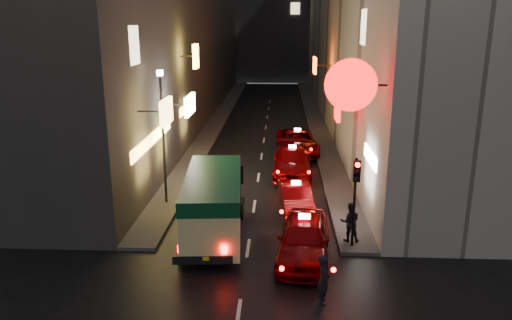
% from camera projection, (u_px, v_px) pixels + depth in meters
% --- Properties ---
extents(building_left, '(7.58, 52.00, 18.00)m').
position_uv_depth(building_left, '(172.00, 14.00, 41.78)').
color(building_left, '#363331').
rests_on(building_left, ground).
extents(building_right, '(8.25, 52.00, 18.00)m').
position_uv_depth(building_right, '(364.00, 14.00, 41.02)').
color(building_right, '#AEA9A0').
rests_on(building_right, ground).
extents(building_far, '(30.00, 10.00, 22.00)m').
position_uv_depth(building_far, '(274.00, 2.00, 71.63)').
color(building_far, '#343439').
rests_on(building_far, ground).
extents(sidewalk_left, '(1.50, 52.00, 0.15)m').
position_uv_depth(sidewalk_left, '(219.00, 119.00, 44.03)').
color(sidewalk_left, '#494644').
rests_on(sidewalk_left, ground).
extents(sidewalk_right, '(1.50, 52.00, 0.15)m').
position_uv_depth(sidewalk_right, '(315.00, 120.00, 43.62)').
color(sidewalk_right, '#494644').
rests_on(sidewalk_right, ground).
extents(minibus, '(2.61, 6.27, 2.63)m').
position_uv_depth(minibus, '(213.00, 199.00, 19.83)').
color(minibus, '#E9E291').
rests_on(minibus, ground).
extents(taxi_near, '(2.93, 5.99, 2.01)m').
position_uv_depth(taxi_near, '(304.00, 235.00, 18.25)').
color(taxi_near, '#710104').
rests_on(taxi_near, ground).
extents(taxi_second, '(2.33, 4.79, 1.64)m').
position_uv_depth(taxi_second, '(296.00, 196.00, 22.92)').
color(taxi_second, '#710104').
rests_on(taxi_second, ground).
extents(taxi_third, '(2.42, 5.72, 1.98)m').
position_uv_depth(taxi_third, '(292.00, 159.00, 28.30)').
color(taxi_third, '#710104').
rests_on(taxi_third, ground).
extents(taxi_far, '(2.71, 5.65, 1.91)m').
position_uv_depth(taxi_far, '(297.00, 140.00, 32.91)').
color(taxi_far, '#710104').
rests_on(taxi_far, ground).
extents(pedestrian_crossing, '(0.42, 0.63, 1.84)m').
position_uv_depth(pedestrian_crossing, '(324.00, 276.00, 15.34)').
color(pedestrian_crossing, black).
rests_on(pedestrian_crossing, ground).
extents(pedestrian_sidewalk, '(0.69, 0.45, 1.80)m').
position_uv_depth(pedestrian_sidewalk, '(350.00, 219.00, 19.38)').
color(pedestrian_sidewalk, black).
rests_on(pedestrian_sidewalk, sidewalk_right).
extents(traffic_light, '(0.26, 0.43, 3.50)m').
position_uv_depth(traffic_light, '(356.00, 184.00, 18.39)').
color(traffic_light, black).
rests_on(traffic_light, sidewalk_right).
extents(lamp_post, '(0.28, 0.28, 6.22)m').
position_uv_depth(lamp_post, '(163.00, 129.00, 22.85)').
color(lamp_post, black).
rests_on(lamp_post, sidewalk_left).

